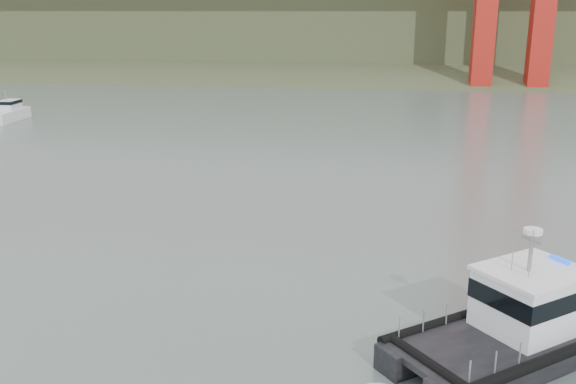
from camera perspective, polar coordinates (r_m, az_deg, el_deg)
name	(u,v)px	position (r m, az deg, el deg)	size (l,w,h in m)	color
ground	(297,291)	(27.14, 0.83, -8.80)	(400.00, 400.00, 0.00)	slate
headlands	(367,30)	(150.07, 7.04, 14.14)	(500.00, 105.36, 27.12)	#334024
patrol_boat	(522,322)	(23.51, 20.12, -10.80)	(9.69, 8.65, 4.65)	black
motorboat	(9,113)	(74.66, -23.58, 6.49)	(2.29, 6.14, 3.33)	silver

